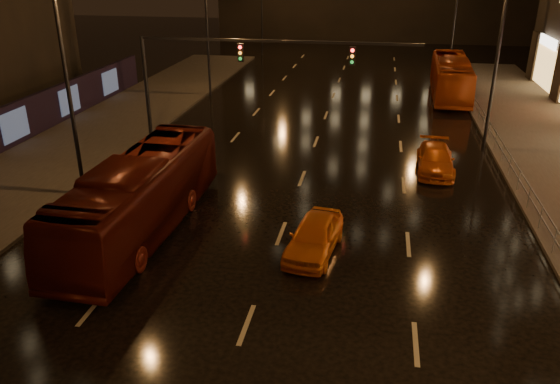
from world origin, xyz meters
name	(u,v)px	position (x,y,z in m)	size (l,w,h in m)	color
ground	(312,152)	(0.00, 20.00, 0.00)	(140.00, 140.00, 0.00)	black
sidewalk_left	(45,167)	(-13.50, 15.00, 0.07)	(7.00, 70.00, 0.15)	#38332D
traffic_signal	(222,65)	(-5.06, 20.00, 4.74)	(15.31, 0.32, 6.20)	black
railing_right	(511,160)	(10.20, 18.00, 0.90)	(0.05, 56.00, 1.00)	#99999E
bus_red	(141,195)	(-5.51, 9.28, 1.56)	(2.63, 11.22, 3.13)	#4C110A
bus_curb	(451,77)	(9.00, 35.18, 1.54)	(2.59, 11.09, 3.09)	#AB3B11
taxi_near	(314,236)	(1.48, 8.72, 0.69)	(1.63, 4.04, 1.38)	orange
taxi_far	(435,159)	(6.60, 18.22, 0.64)	(1.79, 4.40, 1.28)	#CB5613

